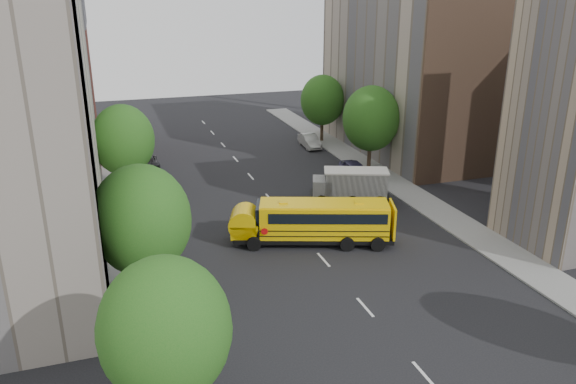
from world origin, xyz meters
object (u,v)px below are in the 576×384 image
parked_car_5 (310,141)px  safari_truck (350,185)px  street_tree_1 (141,220)px  street_tree_2 (123,140)px  parked_car_4 (355,170)px  street_tree_0 (165,330)px  school_bus (312,220)px  street_tree_5 (322,100)px  street_tree_4 (371,119)px  parked_car_2 (147,162)px  parked_car_1 (165,214)px  parked_car_0 (194,302)px

parked_car_5 → safari_truck: bearing=-97.0°
street_tree_1 → street_tree_2: bearing=90.0°
safari_truck → parked_car_4: bearing=82.5°
street_tree_0 → school_bus: bearing=52.6°
street_tree_0 → parked_car_5: bearing=62.5°
school_bus → parked_car_5: 24.95m
street_tree_5 → school_bus: 27.73m
school_bus → parked_car_4: bearing=72.7°
street_tree_4 → parked_car_5: street_tree_4 is taller
street_tree_1 → street_tree_2: (0.00, 18.00, -0.12)m
safari_truck → parked_car_2: bearing=156.0°
school_bus → safari_truck: 8.60m
street_tree_4 → parked_car_1: 21.38m
parked_car_4 → street_tree_0: bearing=-122.8°
street_tree_2 → parked_car_0: bearing=-83.6°
street_tree_5 → parked_car_4: size_ratio=1.62×
parked_car_4 → parked_car_5: bearing=94.0°
street_tree_5 → street_tree_2: bearing=-151.4°
safari_truck → parked_car_5: (2.89, 16.98, -0.71)m
street_tree_0 → parked_car_5: street_tree_0 is taller
parked_car_1 → street_tree_1: bearing=81.0°
street_tree_2 → parked_car_0: size_ratio=2.03×
street_tree_2 → parked_car_5: 22.58m
school_bus → parked_car_2: (-8.98, 21.08, -1.02)m
safari_truck → parked_car_1: 14.73m
school_bus → parked_car_1: 11.15m
parked_car_2 → parked_car_1: bearing=90.0°
street_tree_2 → parked_car_5: size_ratio=1.78×
school_bus → parked_car_1: (-8.98, 6.53, -0.91)m
street_tree_2 → street_tree_4: street_tree_4 is taller
parked_car_4 → street_tree_1: bearing=-136.3°
street_tree_0 → safari_truck: 27.20m
street_tree_1 → parked_car_0: size_ratio=2.09×
safari_truck → parked_car_0: (-14.71, -12.66, -0.78)m
parked_car_1 → street_tree_4: bearing=-158.9°
street_tree_1 → street_tree_4: street_tree_4 is taller
street_tree_4 → street_tree_5: (-0.00, 12.00, -0.37)m
street_tree_4 → safari_truck: bearing=-126.3°
street_tree_5 → parked_car_4: bearing=-99.2°
street_tree_2 → parked_car_4: street_tree_2 is taller
street_tree_4 → street_tree_1: bearing=-140.7°
street_tree_1 → street_tree_2: 18.00m
street_tree_5 → school_bus: street_tree_5 is taller
street_tree_5 → school_bus: size_ratio=0.70×
street_tree_0 → safari_truck: size_ratio=1.11×
street_tree_0 → street_tree_2: (0.00, 28.00, 0.19)m
street_tree_4 → parked_car_2: 21.71m
parked_car_5 → parked_car_1: bearing=-133.6°
street_tree_2 → parked_car_4: 20.27m
street_tree_5 → parked_car_1: street_tree_5 is taller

